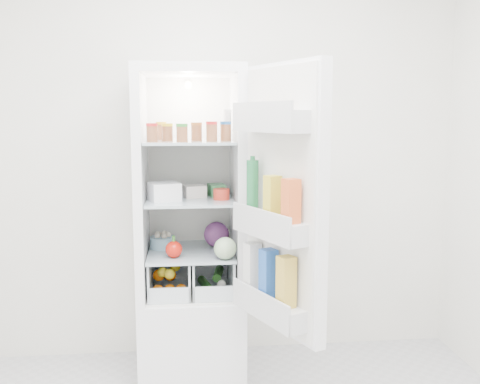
{
  "coord_description": "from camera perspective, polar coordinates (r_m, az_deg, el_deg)",
  "views": [
    {
      "loc": [
        -0.23,
        -1.86,
        1.52
      ],
      "look_at": [
        0.06,
        0.95,
        1.12
      ],
      "focal_mm": 40.0,
      "sensor_mm": 36.0,
      "label": 1
    }
  ],
  "objects": [
    {
      "name": "red_cabbage",
      "position": [
        3.21,
        -2.53,
        -4.53
      ],
      "size": [
        0.15,
        0.15,
        0.15
      ],
      "primitive_type": "sphere",
      "color": "#5B1F54",
      "rests_on": "shelf_low"
    },
    {
      "name": "tub_white",
      "position": [
        3.0,
        -8.09,
        0.04
      ],
      "size": [
        0.2,
        0.2,
        0.1
      ],
      "primitive_type": "cube",
      "rotation": [
        0.0,
        0.0,
        0.31
      ],
      "color": "white",
      "rests_on": "shelf_mid"
    },
    {
      "name": "citrus_pile",
      "position": [
        3.13,
        -7.68,
        -9.35
      ],
      "size": [
        0.2,
        0.24,
        0.16
      ],
      "color": "orange",
      "rests_on": "refrigerator"
    },
    {
      "name": "crisper_left",
      "position": [
        3.18,
        -7.47,
        -8.68
      ],
      "size": [
        0.23,
        0.46,
        0.22
      ],
      "primitive_type": null,
      "color": "silver",
      "rests_on": "refrigerator"
    },
    {
      "name": "tub_green",
      "position": [
        3.15,
        -2.51,
        0.21
      ],
      "size": [
        0.11,
        0.14,
        0.07
      ],
      "primitive_type": "cube",
      "rotation": [
        0.0,
        0.0,
        0.17
      ],
      "color": "#3E894F",
      "rests_on": "shelf_mid"
    },
    {
      "name": "fridge_door",
      "position": [
        2.57,
        4.25,
        -1.58
      ],
      "size": [
        0.38,
        0.57,
        1.3
      ],
      "rotation": [
        0.0,
        0.0,
        1.99
      ],
      "color": "white",
      "rests_on": "refrigerator"
    },
    {
      "name": "bell_pepper",
      "position": [
        2.99,
        -7.07,
        -6.1
      ],
      "size": [
        0.09,
        0.09,
        0.09
      ],
      "primitive_type": "sphere",
      "color": "red",
      "rests_on": "shelf_low"
    },
    {
      "name": "tub_cream",
      "position": [
        3.11,
        -4.88,
        0.09
      ],
      "size": [
        0.14,
        0.14,
        0.07
      ],
      "primitive_type": "cube",
      "rotation": [
        0.0,
        0.0,
        0.21
      ],
      "color": "beige",
      "rests_on": "shelf_mid"
    },
    {
      "name": "foil_tray",
      "position": [
        3.19,
        -5.43,
        0.04
      ],
      "size": [
        0.2,
        0.17,
        0.04
      ],
      "primitive_type": "cube",
      "rotation": [
        0.0,
        0.0,
        -0.24
      ],
      "color": "silver",
      "rests_on": "shelf_mid"
    },
    {
      "name": "mushroom_bowl",
      "position": [
        3.21,
        -8.25,
        -5.34
      ],
      "size": [
        0.19,
        0.19,
        0.07
      ],
      "primitive_type": "cylinder",
      "rotation": [
        0.0,
        0.0,
        -0.42
      ],
      "color": "#94C4DE",
      "rests_on": "shelf_low"
    },
    {
      "name": "shelf_mid",
      "position": [
        3.08,
        -5.34,
        -0.79
      ],
      "size": [
        0.49,
        0.53,
        0.02
      ],
      "primitive_type": "cube",
      "color": "#A1B4BD",
      "rests_on": "refrigerator"
    },
    {
      "name": "shelf_top",
      "position": [
        3.05,
        -5.42,
        5.35
      ],
      "size": [
        0.49,
        0.53,
        0.02
      ],
      "primitive_type": "cube",
      "color": "#A1B4BD",
      "rests_on": "refrigerator"
    },
    {
      "name": "salad_bag",
      "position": [
        2.93,
        -1.6,
        -6.03
      ],
      "size": [
        0.12,
        0.12,
        0.12
      ],
      "primitive_type": "sphere",
      "color": "#A0BF8F",
      "rests_on": "shelf_low"
    },
    {
      "name": "tin_red",
      "position": [
        3.01,
        -2.0,
        -0.23
      ],
      "size": [
        0.11,
        0.11,
        0.06
      ],
      "primitive_type": "cylinder",
      "rotation": [
        0.0,
        0.0,
        -0.3
      ],
      "color": "red",
      "rests_on": "shelf_mid"
    },
    {
      "name": "refrigerator",
      "position": [
        3.22,
        -5.26,
        -7.39
      ],
      "size": [
        0.6,
        0.6,
        1.8
      ],
      "color": "white",
      "rests_on": "ground"
    },
    {
      "name": "squeeze_bottle",
      "position": [
        3.07,
        -1.42,
        7.17
      ],
      "size": [
        0.06,
        0.06,
        0.17
      ],
      "primitive_type": "cylinder",
      "rotation": [
        0.0,
        0.0,
        0.22
      ],
      "color": "silver",
      "rests_on": "shelf_top"
    },
    {
      "name": "shelf_low",
      "position": [
        3.14,
        -5.27,
        -6.38
      ],
      "size": [
        0.49,
        0.53,
        0.01
      ],
      "primitive_type": "cube",
      "color": "#A1B4BD",
      "rests_on": "refrigerator"
    },
    {
      "name": "crisper_right",
      "position": [
        3.18,
        -3.01,
        -8.6
      ],
      "size": [
        0.23,
        0.46,
        0.22
      ],
      "primitive_type": null,
      "color": "silver",
      "rests_on": "refrigerator"
    },
    {
      "name": "veg_pile",
      "position": [
        3.2,
        -2.91,
        -9.42
      ],
      "size": [
        0.16,
        0.3,
        0.1
      ],
      "color": "#21521B",
      "rests_on": "refrigerator"
    },
    {
      "name": "room_walls",
      "position": [
        1.88,
        1.07,
        10.14
      ],
      "size": [
        3.02,
        3.02,
        2.61
      ],
      "color": "white",
      "rests_on": "ground"
    },
    {
      "name": "condiment_jars",
      "position": [
        2.96,
        -5.86,
        6.23
      ],
      "size": [
        0.46,
        0.32,
        0.08
      ],
      "color": "#B21919",
      "rests_on": "shelf_top"
    }
  ]
}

